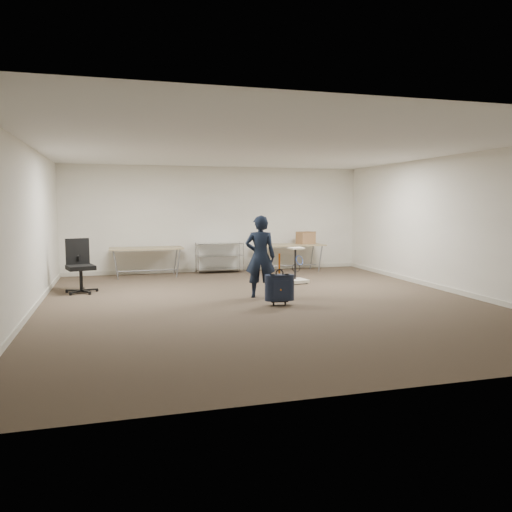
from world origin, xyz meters
name	(u,v)px	position (x,y,z in m)	size (l,w,h in m)	color
ground	(265,303)	(0.00, 0.00, 0.00)	(9.00, 9.00, 0.00)	#433729
room_shell	(246,288)	(0.00, 1.38, 0.05)	(8.00, 9.00, 9.00)	silver
folding_table_left	(146,250)	(-1.90, 3.95, 0.68)	(1.80, 0.75, 0.73)	#8D7B56
folding_table_right	(290,246)	(1.90, 3.95, 0.68)	(1.80, 0.75, 0.73)	#8D7B56
wire_shelf	(219,256)	(0.00, 4.20, 0.44)	(1.22, 0.47, 0.80)	#BABDC1
person	(260,257)	(0.07, 0.52, 0.80)	(0.58, 0.38, 1.60)	black
suitcase	(279,288)	(0.18, -0.32, 0.32)	(0.36, 0.23, 0.94)	#162031
office_chair	(81,276)	(-3.34, 2.02, 0.33)	(0.67, 0.67, 1.11)	black
equipment_cart	(296,274)	(1.35, 1.98, 0.22)	(0.51, 0.51, 0.82)	white
cardboard_box	(306,238)	(2.36, 4.01, 0.89)	(0.44, 0.33, 0.33)	#A3734C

